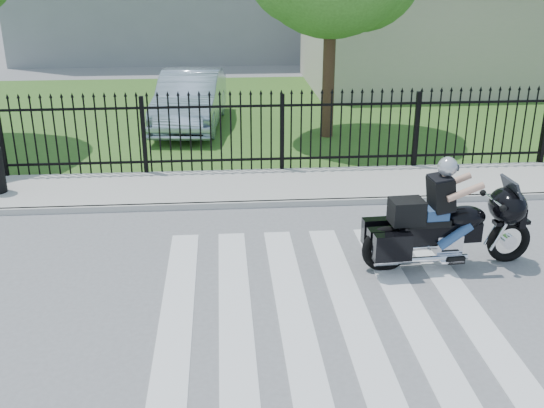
{
  "coord_description": "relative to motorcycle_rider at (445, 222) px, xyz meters",
  "views": [
    {
      "loc": [
        -1.3,
        -7.49,
        4.58
      ],
      "look_at": [
        -0.57,
        1.6,
        1.0
      ],
      "focal_mm": 42.0,
      "sensor_mm": 36.0,
      "label": 1
    }
  ],
  "objects": [
    {
      "name": "ground",
      "position": [
        -2.08,
        -1.29,
        -0.75
      ],
      "size": [
        120.0,
        120.0,
        0.0
      ],
      "primitive_type": "plane",
      "color": "slate",
      "rests_on": "ground"
    },
    {
      "name": "crosswalk",
      "position": [
        -2.08,
        -1.29,
        -0.74
      ],
      "size": [
        5.0,
        5.5,
        0.01
      ],
      "primitive_type": null,
      "color": "silver",
      "rests_on": "ground"
    },
    {
      "name": "sidewalk",
      "position": [
        -2.08,
        3.71,
        -0.69
      ],
      "size": [
        40.0,
        2.0,
        0.12
      ],
      "primitive_type": "cube",
      "color": "#ADAAA3",
      "rests_on": "ground"
    },
    {
      "name": "curb",
      "position": [
        -2.08,
        2.71,
        -0.69
      ],
      "size": [
        40.0,
        0.12,
        0.12
      ],
      "primitive_type": "cube",
      "color": "#ADAAA3",
      "rests_on": "ground"
    },
    {
      "name": "grass_strip",
      "position": [
        -2.08,
        10.71,
        -0.74
      ],
      "size": [
        40.0,
        12.0,
        0.02
      ],
      "primitive_type": "cube",
      "color": "#366121",
      "rests_on": "ground"
    },
    {
      "name": "iron_fence",
      "position": [
        -2.08,
        4.71,
        0.15
      ],
      "size": [
        26.0,
        0.04,
        1.8
      ],
      "color": "black",
      "rests_on": "ground"
    },
    {
      "name": "building_low",
      "position": [
        4.92,
        14.71,
        1.0
      ],
      "size": [
        10.0,
        6.0,
        3.5
      ],
      "primitive_type": "cube",
      "color": "beige",
      "rests_on": "ground"
    },
    {
      "name": "motorcycle_rider",
      "position": [
        0.0,
        0.0,
        0.0
      ],
      "size": [
        2.76,
        0.93,
        1.83
      ],
      "rotation": [
        0.0,
        0.0,
        0.06
      ],
      "color": "black",
      "rests_on": "ground"
    },
    {
      "name": "parked_car",
      "position": [
        -4.26,
        9.05,
        0.04
      ],
      "size": [
        2.07,
        4.81,
        1.54
      ],
      "primitive_type": "imported",
      "rotation": [
        0.0,
        0.0,
        -0.1
      ],
      "color": "#9CAFC5",
      "rests_on": "grass_strip"
    }
  ]
}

